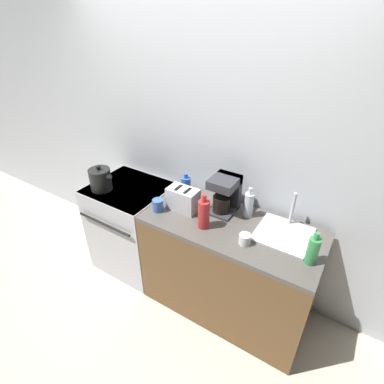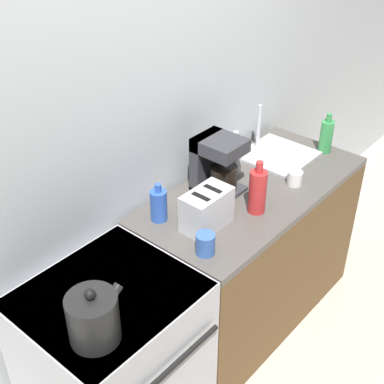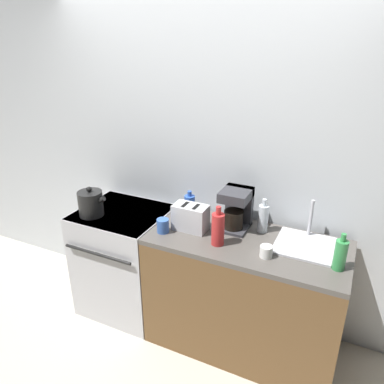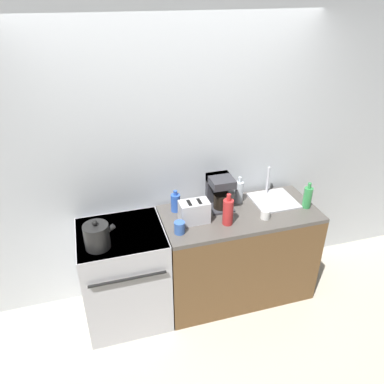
{
  "view_description": "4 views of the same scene",
  "coord_description": "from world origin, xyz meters",
  "px_view_note": "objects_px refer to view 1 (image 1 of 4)",
  "views": [
    {
      "loc": [
        1.19,
        -1.36,
        2.33
      ],
      "look_at": [
        0.12,
        0.34,
        1.07
      ],
      "focal_mm": 28.0,
      "sensor_mm": 36.0,
      "label": 1
    },
    {
      "loc": [
        -1.54,
        -0.99,
        2.45
      ],
      "look_at": [
        0.06,
        0.39,
        1.07
      ],
      "focal_mm": 50.0,
      "sensor_mm": 36.0,
      "label": 2
    },
    {
      "loc": [
        1.11,
        -1.87,
        2.25
      ],
      "look_at": [
        0.03,
        0.39,
        1.17
      ],
      "focal_mm": 35.0,
      "sensor_mm": 36.0,
      "label": 3
    },
    {
      "loc": [
        -0.7,
        -2.22,
        2.68
      ],
      "look_at": [
        0.08,
        0.41,
        1.14
      ],
      "focal_mm": 35.0,
      "sensor_mm": 36.0,
      "label": 4
    }
  ],
  "objects_px": {
    "stove": "(133,226)",
    "bottle_green": "(313,250)",
    "bottle_blue": "(186,186)",
    "coffee_maker": "(225,193)",
    "bottle_red": "(204,214)",
    "toaster": "(183,199)",
    "cup_blue": "(158,205)",
    "bottle_clear": "(249,205)",
    "cup_white": "(245,239)",
    "kettle": "(101,179)"
  },
  "relations": [
    {
      "from": "toaster",
      "to": "bottle_blue",
      "type": "xyz_separation_m",
      "value": [
        -0.11,
        0.21,
        -0.01
      ]
    },
    {
      "from": "bottle_green",
      "to": "bottle_clear",
      "type": "relative_size",
      "value": 0.96
    },
    {
      "from": "bottle_blue",
      "to": "bottle_red",
      "type": "relative_size",
      "value": 0.71
    },
    {
      "from": "cup_blue",
      "to": "cup_white",
      "type": "relative_size",
      "value": 1.25
    },
    {
      "from": "cup_blue",
      "to": "bottle_blue",
      "type": "bearing_deg",
      "value": 81.14
    },
    {
      "from": "bottle_green",
      "to": "cup_blue",
      "type": "relative_size",
      "value": 2.38
    },
    {
      "from": "stove",
      "to": "cup_blue",
      "type": "height_order",
      "value": "cup_blue"
    },
    {
      "from": "bottle_red",
      "to": "cup_white",
      "type": "bearing_deg",
      "value": -2.18
    },
    {
      "from": "kettle",
      "to": "cup_white",
      "type": "bearing_deg",
      "value": 0.17
    },
    {
      "from": "bottle_clear",
      "to": "coffee_maker",
      "type": "bearing_deg",
      "value": -174.26
    },
    {
      "from": "stove",
      "to": "coffee_maker",
      "type": "relative_size",
      "value": 3.04
    },
    {
      "from": "coffee_maker",
      "to": "cup_blue",
      "type": "height_order",
      "value": "coffee_maker"
    },
    {
      "from": "toaster",
      "to": "bottle_green",
      "type": "relative_size",
      "value": 1.02
    },
    {
      "from": "kettle",
      "to": "toaster",
      "type": "distance_m",
      "value": 0.81
    },
    {
      "from": "stove",
      "to": "bottle_green",
      "type": "bearing_deg",
      "value": -2.77
    },
    {
      "from": "bottle_blue",
      "to": "bottle_green",
      "type": "xyz_separation_m",
      "value": [
        1.13,
        -0.27,
        0.02
      ]
    },
    {
      "from": "coffee_maker",
      "to": "bottle_red",
      "type": "relative_size",
      "value": 1.07
    },
    {
      "from": "coffee_maker",
      "to": "bottle_blue",
      "type": "relative_size",
      "value": 1.51
    },
    {
      "from": "kettle",
      "to": "bottle_clear",
      "type": "bearing_deg",
      "value": 14.06
    },
    {
      "from": "kettle",
      "to": "bottle_clear",
      "type": "distance_m",
      "value": 1.32
    },
    {
      "from": "kettle",
      "to": "bottle_red",
      "type": "distance_m",
      "value": 1.06
    },
    {
      "from": "bottle_blue",
      "to": "cup_blue",
      "type": "xyz_separation_m",
      "value": [
        -0.05,
        -0.33,
        -0.03
      ]
    },
    {
      "from": "stove",
      "to": "bottle_clear",
      "type": "relative_size",
      "value": 3.62
    },
    {
      "from": "kettle",
      "to": "bottle_green",
      "type": "relative_size",
      "value": 0.99
    },
    {
      "from": "toaster",
      "to": "bottle_clear",
      "type": "xyz_separation_m",
      "value": [
        0.48,
        0.19,
        0.01
      ]
    },
    {
      "from": "bottle_clear",
      "to": "cup_white",
      "type": "xyz_separation_m",
      "value": [
        0.11,
        -0.32,
        -0.07
      ]
    },
    {
      "from": "bottle_clear",
      "to": "kettle",
      "type": "bearing_deg",
      "value": -165.94
    },
    {
      "from": "bottle_blue",
      "to": "cup_blue",
      "type": "height_order",
      "value": "bottle_blue"
    },
    {
      "from": "coffee_maker",
      "to": "cup_white",
      "type": "relative_size",
      "value": 3.71
    },
    {
      "from": "coffee_maker",
      "to": "cup_blue",
      "type": "xyz_separation_m",
      "value": [
        -0.45,
        -0.3,
        -0.11
      ]
    },
    {
      "from": "kettle",
      "to": "toaster",
      "type": "relative_size",
      "value": 0.98
    },
    {
      "from": "bottle_red",
      "to": "bottle_blue",
      "type": "bearing_deg",
      "value": 138.81
    },
    {
      "from": "toaster",
      "to": "cup_blue",
      "type": "relative_size",
      "value": 2.43
    },
    {
      "from": "stove",
      "to": "cup_blue",
      "type": "distance_m",
      "value": 0.69
    },
    {
      "from": "kettle",
      "to": "bottle_blue",
      "type": "height_order",
      "value": "kettle"
    },
    {
      "from": "cup_blue",
      "to": "bottle_red",
      "type": "bearing_deg",
      "value": 2.01
    },
    {
      "from": "stove",
      "to": "bottle_blue",
      "type": "relative_size",
      "value": 4.58
    },
    {
      "from": "bottle_blue",
      "to": "bottle_clear",
      "type": "height_order",
      "value": "bottle_clear"
    },
    {
      "from": "cup_blue",
      "to": "cup_white",
      "type": "distance_m",
      "value": 0.75
    },
    {
      "from": "bottle_red",
      "to": "cup_blue",
      "type": "distance_m",
      "value": 0.42
    },
    {
      "from": "cup_white",
      "to": "bottle_clear",
      "type": "bearing_deg",
      "value": 109.65
    },
    {
      "from": "bottle_blue",
      "to": "bottle_clear",
      "type": "relative_size",
      "value": 0.79
    },
    {
      "from": "bottle_green",
      "to": "bottle_clear",
      "type": "xyz_separation_m",
      "value": [
        -0.55,
        0.26,
        0.0
      ]
    },
    {
      "from": "kettle",
      "to": "bottle_green",
      "type": "xyz_separation_m",
      "value": [
        1.83,
        0.06,
        0.0
      ]
    },
    {
      "from": "kettle",
      "to": "coffee_maker",
      "type": "relative_size",
      "value": 0.8
    },
    {
      "from": "kettle",
      "to": "cup_blue",
      "type": "distance_m",
      "value": 0.64
    },
    {
      "from": "bottle_red",
      "to": "bottle_clear",
      "type": "xyz_separation_m",
      "value": [
        0.23,
        0.3,
        -0.01
      ]
    },
    {
      "from": "kettle",
      "to": "bottle_blue",
      "type": "xyz_separation_m",
      "value": [
        0.69,
        0.34,
        -0.02
      ]
    },
    {
      "from": "cup_blue",
      "to": "toaster",
      "type": "bearing_deg",
      "value": 37.9
    },
    {
      "from": "bottle_green",
      "to": "bottle_blue",
      "type": "bearing_deg",
      "value": 166.5
    }
  ]
}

